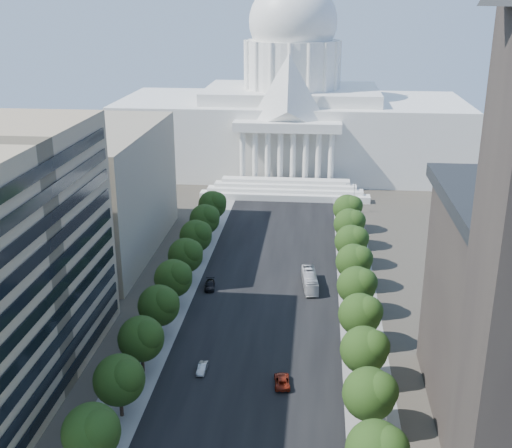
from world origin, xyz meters
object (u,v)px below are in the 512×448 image
(city_bus, at_px, (310,280))
(car_red, at_px, (282,381))
(car_dark_b, at_px, (210,285))
(car_silver, at_px, (202,368))

(city_bus, bearing_deg, car_red, -101.80)
(car_red, xyz_separation_m, car_dark_b, (-17.48, 34.51, 0.02))
(car_silver, relative_size, car_red, 0.75)
(car_red, relative_size, city_bus, 0.45)
(car_silver, height_order, car_dark_b, car_dark_b)
(car_dark_b, bearing_deg, city_bus, 1.32)
(car_red, height_order, car_dark_b, car_dark_b)
(car_silver, bearing_deg, car_red, -9.23)
(car_red, height_order, city_bus, city_bus)
(city_bus, bearing_deg, car_silver, -122.34)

